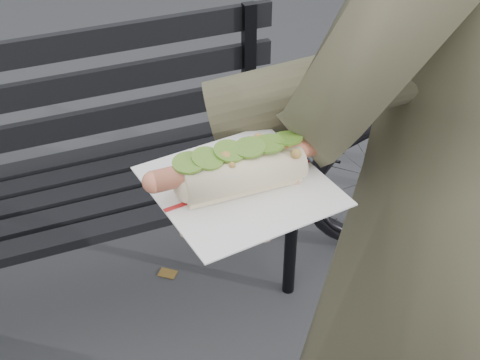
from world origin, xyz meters
The scene contains 3 objects.
park_bench centered at (-0.10, 1.03, 0.52)m, with size 1.50×0.44×0.88m.
person centered at (0.45, 0.03, 0.95)m, with size 0.70×0.46×1.91m, color #4F4A34.
held_hotdog centered at (0.25, 0.00, 1.23)m, with size 0.62×0.31×0.20m.
Camera 1 is at (-0.16, -0.63, 1.65)m, focal length 50.00 mm.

